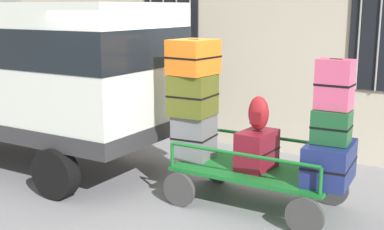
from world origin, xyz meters
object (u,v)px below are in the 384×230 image
at_px(luggage_cart, 256,176).
at_px(backpack, 258,114).
at_px(suitcase_left_bottom, 194,136).
at_px(suitcase_left_middle, 193,95).
at_px(suitcase_center_middle, 331,126).
at_px(van, 28,66).
at_px(suitcase_center_top, 335,84).
at_px(suitcase_left_top, 193,57).
at_px(suitcase_midleft_bottom, 257,150).
at_px(suitcase_center_bottom, 329,163).

xyz_separation_m(luggage_cart, backpack, (-0.00, 0.03, 0.82)).
relative_size(suitcase_left_bottom, suitcase_left_middle, 1.08).
bearing_deg(suitcase_center_middle, backpack, 177.11).
height_order(van, suitcase_center_middle, van).
relative_size(suitcase_left_middle, suitcase_center_top, 0.95).
relative_size(suitcase_left_bottom, suitcase_center_middle, 1.34).
relative_size(suitcase_left_top, suitcase_center_middle, 1.41).
bearing_deg(suitcase_left_top, backpack, 2.49).
bearing_deg(suitcase_left_middle, suitcase_center_middle, 0.15).
xyz_separation_m(suitcase_left_middle, suitcase_midleft_bottom, (0.94, 0.03, -0.63)).
distance_m(suitcase_center_bottom, suitcase_center_top, 0.93).
bearing_deg(suitcase_center_middle, suitcase_left_bottom, 178.94).
bearing_deg(suitcase_center_middle, suitcase_left_middle, -179.85).
xyz_separation_m(suitcase_left_top, suitcase_center_middle, (1.88, -0.01, -0.71)).
bearing_deg(suitcase_midleft_bottom, suitcase_left_bottom, 179.35).
relative_size(luggage_cart, suitcase_left_top, 3.33).
height_order(suitcase_center_top, backpack, suitcase_center_top).
distance_m(suitcase_left_bottom, suitcase_left_middle, 0.58).
relative_size(suitcase_left_middle, suitcase_midleft_bottom, 0.93).
xyz_separation_m(suitcase_left_bottom, suitcase_midleft_bottom, (0.94, -0.01, -0.05)).
xyz_separation_m(luggage_cart, suitcase_center_bottom, (0.94, -0.01, 0.34)).
xyz_separation_m(van, backpack, (3.97, 0.17, -0.39)).
xyz_separation_m(luggage_cart, suitcase_left_top, (-0.94, -0.01, 1.50)).
bearing_deg(suitcase_left_top, suitcase_left_middle, -90.00).
relative_size(van, suitcase_center_top, 8.40).
distance_m(suitcase_center_middle, backpack, 0.94).
xyz_separation_m(van, suitcase_left_bottom, (3.04, 0.15, -0.81)).
relative_size(suitcase_midleft_bottom, suitcase_center_bottom, 0.73).
xyz_separation_m(suitcase_left_bottom, suitcase_center_bottom, (1.88, -0.03, -0.06)).
relative_size(luggage_cart, suitcase_center_bottom, 2.58).
bearing_deg(suitcase_center_bottom, suitcase_center_top, 90.00).
relative_size(suitcase_left_middle, backpack, 1.27).
height_order(luggage_cart, suitcase_midleft_bottom, suitcase_midleft_bottom).
bearing_deg(suitcase_left_bottom, suitcase_left_top, -90.00).
bearing_deg(backpack, van, -177.60).
relative_size(van, suitcase_center_bottom, 5.96).
distance_m(suitcase_center_bottom, suitcase_center_middle, 0.44).
height_order(suitcase_left_bottom, suitcase_center_top, suitcase_center_top).
xyz_separation_m(suitcase_left_middle, suitcase_center_middle, (1.88, 0.00, -0.20)).
bearing_deg(suitcase_midleft_bottom, suitcase_center_bottom, -1.34).
bearing_deg(suitcase_center_top, suitcase_center_bottom, -90.00).
bearing_deg(suitcase_center_top, luggage_cart, -179.13).
xyz_separation_m(suitcase_left_middle, backpack, (0.94, 0.05, -0.16)).
bearing_deg(van, suitcase_center_top, 1.71).
bearing_deg(van, suitcase_center_bottom, 1.41).
height_order(luggage_cart, suitcase_left_top, suitcase_left_top).
bearing_deg(suitcase_left_bottom, backpack, 0.78).
bearing_deg(van, suitcase_center_middle, 1.38).
bearing_deg(luggage_cart, suitcase_midleft_bottom, 90.00).
xyz_separation_m(suitcase_center_bottom, backpack, (-0.94, 0.05, 0.48)).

